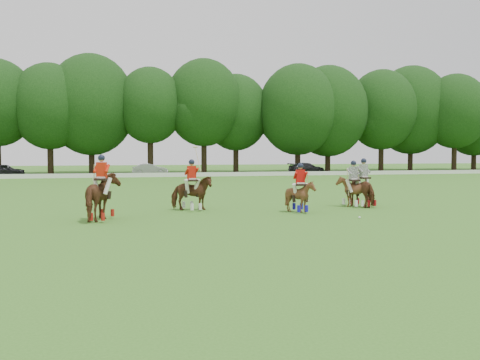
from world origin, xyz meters
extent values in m
plane|color=#397120|center=(0.00, 0.00, 0.00)|extent=(180.00, 180.00, 0.00)
cylinder|color=black|center=(-11.63, 48.49, 2.32)|extent=(0.70, 0.70, 4.64)
ellipsoid|color=black|center=(-11.63, 48.49, 7.95)|extent=(8.80, 8.80, 10.13)
cylinder|color=black|center=(-6.99, 49.52, 2.16)|extent=(0.70, 0.70, 4.31)
ellipsoid|color=black|center=(-6.99, 49.52, 8.31)|extent=(10.67, 10.67, 12.27)
cylinder|color=black|center=(-0.04, 48.00, 2.62)|extent=(0.70, 0.70, 5.24)
ellipsoid|color=black|center=(-0.04, 48.00, 8.26)|extent=(8.06, 8.06, 9.26)
cylinder|color=black|center=(6.63, 48.24, 2.59)|extent=(0.70, 0.70, 5.19)
ellipsoid|color=black|center=(6.63, 48.24, 8.75)|extent=(9.50, 9.50, 10.92)
cylinder|color=black|center=(11.06, 49.62, 2.24)|extent=(0.70, 0.70, 4.48)
ellipsoid|color=black|center=(11.06, 49.62, 7.71)|extent=(8.60, 8.60, 9.89)
cylinder|color=black|center=(18.54, 46.82, 2.11)|extent=(0.70, 0.70, 4.21)
ellipsoid|color=black|center=(18.54, 46.82, 8.00)|extent=(10.11, 10.11, 11.63)
cylinder|color=black|center=(23.25, 48.17, 2.03)|extent=(0.70, 0.70, 4.07)
ellipsoid|color=black|center=(23.25, 48.17, 7.99)|extent=(10.46, 10.46, 12.03)
cylinder|color=black|center=(31.16, 48.38, 2.40)|extent=(0.70, 0.70, 4.79)
ellipsoid|color=black|center=(31.16, 48.38, 8.35)|extent=(9.47, 9.47, 10.89)
cylinder|color=black|center=(36.59, 49.92, 2.22)|extent=(0.70, 0.70, 4.44)
ellipsoid|color=black|center=(36.59, 49.92, 8.51)|extent=(10.84, 10.84, 12.47)
cylinder|color=black|center=(41.42, 46.74, 2.43)|extent=(0.70, 0.70, 4.86)
ellipsoid|color=black|center=(41.42, 46.74, 8.21)|extent=(8.94, 8.94, 10.28)
cylinder|color=black|center=(46.86, 49.73, 1.95)|extent=(0.70, 0.70, 3.90)
ellipsoid|color=black|center=(46.86, 49.73, 7.38)|extent=(9.29, 9.29, 10.68)
cube|color=white|center=(0.00, 38.00, 0.22)|extent=(120.00, 0.10, 0.44)
imported|color=black|center=(-15.63, 42.50, 0.68)|extent=(4.11, 1.89, 1.36)
imported|color=gray|center=(-0.51, 42.50, 0.65)|extent=(4.01, 1.57, 1.30)
imported|color=black|center=(18.13, 42.50, 0.65)|extent=(4.62, 2.12, 1.31)
imported|color=#482A13|center=(-5.33, 2.95, 0.90)|extent=(1.50, 2.31, 1.80)
cube|color=black|center=(-5.33, 2.95, 1.57)|extent=(0.57, 0.66, 0.08)
cylinder|color=tan|center=(-5.62, 3.03, 1.49)|extent=(0.08, 0.21, 1.29)
imported|color=#482A13|center=(-1.51, 5.52, 0.77)|extent=(1.75, 1.57, 1.55)
cube|color=black|center=(-1.51, 5.52, 1.34)|extent=(0.53, 0.63, 0.08)
cylinder|color=tan|center=(-1.22, 5.58, 2.26)|extent=(0.17, 0.76, 1.08)
imported|color=#482A13|center=(2.88, 3.67, 0.69)|extent=(1.28, 1.40, 1.38)
cube|color=black|center=(2.88, 3.67, 1.20)|extent=(0.52, 0.62, 0.08)
cylinder|color=tan|center=(3.18, 3.63, 1.12)|extent=(0.06, 0.21, 1.29)
imported|color=#482A13|center=(6.63, 5.24, 0.79)|extent=(1.33, 2.03, 1.58)
cube|color=black|center=(6.63, 5.24, 1.37)|extent=(0.58, 0.66, 0.08)
cylinder|color=tan|center=(6.34, 5.15, 1.29)|extent=(0.09, 0.21, 1.29)
imported|color=#482A13|center=(6.13, 5.28, 0.73)|extent=(1.33, 1.46, 1.46)
cube|color=black|center=(6.13, 5.28, 1.26)|extent=(0.51, 0.61, 0.08)
cylinder|color=tan|center=(5.83, 5.24, 1.18)|extent=(0.06, 0.21, 1.29)
sphere|color=white|center=(4.39, 1.13, 0.04)|extent=(0.09, 0.09, 0.09)
camera|label=1|loc=(-5.10, -17.81, 2.59)|focal=40.00mm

